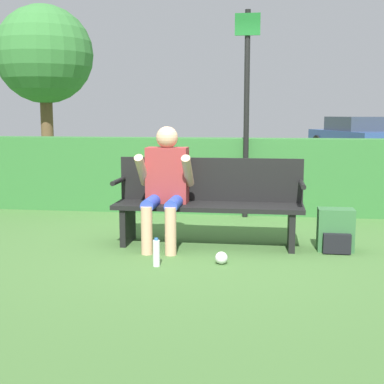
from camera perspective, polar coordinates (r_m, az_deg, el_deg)
The scene contains 10 objects.
ground_plane at distance 5.53m, azimuth 1.69°, elevation -5.72°, with size 40.00×40.00×0.00m, color #426B33.
hedge_back at distance 7.29m, azimuth 3.36°, elevation 1.76°, with size 12.00×0.39×1.02m.
park_bench at distance 5.51m, azimuth 1.79°, elevation -0.99°, with size 1.93×0.48×0.89m.
person_seated at distance 5.42m, azimuth -2.84°, elevation 1.19°, with size 0.56×0.63×1.22m.
backpack at distance 5.47m, azimuth 15.07°, elevation -4.05°, with size 0.35×0.29×0.42m.
water_bottle at distance 4.78m, azimuth -3.82°, elevation -6.50°, with size 0.06×0.06×0.26m.
signpost at distance 6.94m, azimuth 5.84°, elevation 9.34°, with size 0.32×0.09×2.63m.
parked_car at distance 18.14m, azimuth 17.37°, elevation 5.65°, with size 2.97×4.32×1.24m.
tree at distance 12.47m, azimuth -15.47°, elevation 13.85°, with size 2.12×2.12×3.68m.
litter_crumple at distance 4.87m, azimuth 3.15°, elevation -7.03°, with size 0.11×0.11×0.11m.
Camera 1 is at (0.59, -5.33, 1.35)m, focal length 50.00 mm.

